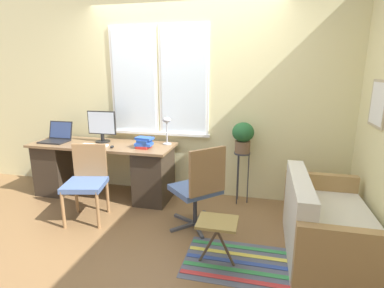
{
  "coord_description": "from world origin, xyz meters",
  "views": [
    {
      "loc": [
        1.04,
        -3.15,
        1.68
      ],
      "look_at": [
        0.25,
        0.16,
        0.83
      ],
      "focal_mm": 28.0,
      "sensor_mm": 36.0,
      "label": 1
    }
  ],
  "objects_px": {
    "desk_lamp": "(167,124)",
    "desk_chair_wooden": "(87,180)",
    "couch_loveseat": "(325,228)",
    "folding_stool": "(217,226)",
    "mouse": "(112,147)",
    "potted_plant": "(243,136)",
    "monitor": "(102,126)",
    "book_stack": "(144,143)",
    "plant_stand": "(242,161)",
    "laptop": "(57,137)",
    "keyboard": "(94,146)",
    "office_chair_swivel": "(199,187)"
  },
  "relations": [
    {
      "from": "laptop",
      "to": "couch_loveseat",
      "type": "xyz_separation_m",
      "value": [
        3.35,
        -0.74,
        -0.52
      ]
    },
    {
      "from": "desk_chair_wooden",
      "to": "laptop",
      "type": "bearing_deg",
      "value": 129.93
    },
    {
      "from": "desk_chair_wooden",
      "to": "potted_plant",
      "type": "relative_size",
      "value": 2.22
    },
    {
      "from": "monitor",
      "to": "folding_stool",
      "type": "distance_m",
      "value": 2.23
    },
    {
      "from": "mouse",
      "to": "desk_lamp",
      "type": "relative_size",
      "value": 0.19
    },
    {
      "from": "keyboard",
      "to": "potted_plant",
      "type": "height_order",
      "value": "potted_plant"
    },
    {
      "from": "laptop",
      "to": "mouse",
      "type": "relative_size",
      "value": 5.3
    },
    {
      "from": "couch_loveseat",
      "to": "book_stack",
      "type": "bearing_deg",
      "value": 71.64
    },
    {
      "from": "office_chair_swivel",
      "to": "plant_stand",
      "type": "relative_size",
      "value": 1.38
    },
    {
      "from": "book_stack",
      "to": "potted_plant",
      "type": "bearing_deg",
      "value": 12.79
    },
    {
      "from": "desk_lamp",
      "to": "desk_chair_wooden",
      "type": "relative_size",
      "value": 0.42
    },
    {
      "from": "potted_plant",
      "to": "desk_chair_wooden",
      "type": "bearing_deg",
      "value": -154.02
    },
    {
      "from": "keyboard",
      "to": "couch_loveseat",
      "type": "height_order",
      "value": "keyboard"
    },
    {
      "from": "couch_loveseat",
      "to": "folding_stool",
      "type": "xyz_separation_m",
      "value": [
        -0.95,
        -0.38,
        0.11
      ]
    },
    {
      "from": "laptop",
      "to": "potted_plant",
      "type": "xyz_separation_m",
      "value": [
        2.5,
        0.21,
        0.11
      ]
    },
    {
      "from": "laptop",
      "to": "plant_stand",
      "type": "distance_m",
      "value": 2.52
    },
    {
      "from": "monitor",
      "to": "plant_stand",
      "type": "distance_m",
      "value": 1.91
    },
    {
      "from": "desk_lamp",
      "to": "book_stack",
      "type": "distance_m",
      "value": 0.39
    },
    {
      "from": "mouse",
      "to": "folding_stool",
      "type": "distance_m",
      "value": 1.82
    },
    {
      "from": "mouse",
      "to": "laptop",
      "type": "bearing_deg",
      "value": 170.32
    },
    {
      "from": "mouse",
      "to": "desk_lamp",
      "type": "bearing_deg",
      "value": 30.22
    },
    {
      "from": "desk_chair_wooden",
      "to": "potted_plant",
      "type": "height_order",
      "value": "potted_plant"
    },
    {
      "from": "laptop",
      "to": "folding_stool",
      "type": "height_order",
      "value": "laptop"
    },
    {
      "from": "office_chair_swivel",
      "to": "potted_plant",
      "type": "xyz_separation_m",
      "value": [
        0.39,
        0.76,
        0.41
      ]
    },
    {
      "from": "laptop",
      "to": "book_stack",
      "type": "distance_m",
      "value": 1.31
    },
    {
      "from": "folding_stool",
      "to": "couch_loveseat",
      "type": "bearing_deg",
      "value": 21.96
    },
    {
      "from": "office_chair_swivel",
      "to": "plant_stand",
      "type": "height_order",
      "value": "office_chair_swivel"
    },
    {
      "from": "keyboard",
      "to": "plant_stand",
      "type": "bearing_deg",
      "value": 10.18
    },
    {
      "from": "couch_loveseat",
      "to": "mouse",
      "type": "bearing_deg",
      "value": 76.45
    },
    {
      "from": "laptop",
      "to": "keyboard",
      "type": "xyz_separation_m",
      "value": [
        0.64,
        -0.13,
        -0.05
      ]
    },
    {
      "from": "keyboard",
      "to": "couch_loveseat",
      "type": "bearing_deg",
      "value": -12.79
    },
    {
      "from": "monitor",
      "to": "keyboard",
      "type": "xyz_separation_m",
      "value": [
        0.01,
        -0.24,
        -0.21
      ]
    },
    {
      "from": "couch_loveseat",
      "to": "folding_stool",
      "type": "height_order",
      "value": "couch_loveseat"
    },
    {
      "from": "mouse",
      "to": "monitor",
      "type": "bearing_deg",
      "value": 136.09
    },
    {
      "from": "couch_loveseat",
      "to": "folding_stool",
      "type": "relative_size",
      "value": 3.03
    },
    {
      "from": "monitor",
      "to": "keyboard",
      "type": "relative_size",
      "value": 1.19
    },
    {
      "from": "laptop",
      "to": "book_stack",
      "type": "xyz_separation_m",
      "value": [
        1.3,
        -0.06,
        0.01
      ]
    },
    {
      "from": "keyboard",
      "to": "laptop",
      "type": "bearing_deg",
      "value": 168.68
    },
    {
      "from": "mouse",
      "to": "potted_plant",
      "type": "xyz_separation_m",
      "value": [
        1.59,
        0.36,
        0.15
      ]
    },
    {
      "from": "potted_plant",
      "to": "desk_lamp",
      "type": "bearing_deg",
      "value": -179.52
    },
    {
      "from": "desk_lamp",
      "to": "desk_chair_wooden",
      "type": "distance_m",
      "value": 1.2
    },
    {
      "from": "monitor",
      "to": "mouse",
      "type": "relative_size",
      "value": 6.32
    },
    {
      "from": "book_stack",
      "to": "plant_stand",
      "type": "height_order",
      "value": "book_stack"
    },
    {
      "from": "mouse",
      "to": "plant_stand",
      "type": "relative_size",
      "value": 0.1
    },
    {
      "from": "book_stack",
      "to": "couch_loveseat",
      "type": "distance_m",
      "value": 2.22
    },
    {
      "from": "mouse",
      "to": "potted_plant",
      "type": "bearing_deg",
      "value": 12.84
    },
    {
      "from": "mouse",
      "to": "office_chair_swivel",
      "type": "distance_m",
      "value": 1.3
    },
    {
      "from": "monitor",
      "to": "office_chair_swivel",
      "type": "bearing_deg",
      "value": -24.29
    },
    {
      "from": "keyboard",
      "to": "desk_chair_wooden",
      "type": "xyz_separation_m",
      "value": [
        0.18,
        -0.49,
        -0.27
      ]
    },
    {
      "from": "laptop",
      "to": "book_stack",
      "type": "relative_size",
      "value": 1.53
    }
  ]
}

